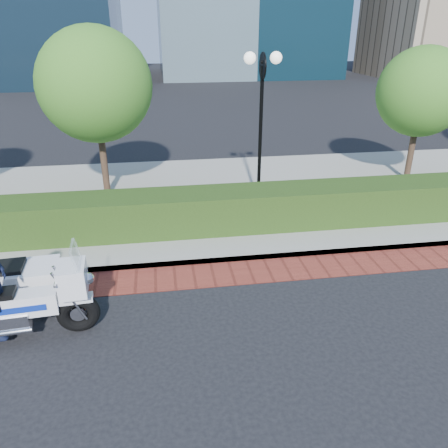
{
  "coord_description": "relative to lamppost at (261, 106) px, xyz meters",
  "views": [
    {
      "loc": [
        -1.84,
        -6.66,
        4.98
      ],
      "look_at": [
        -0.53,
        1.96,
        1.0
      ],
      "focal_mm": 35.0,
      "sensor_mm": 36.0,
      "label": 1
    }
  ],
  "objects": [
    {
      "name": "ground",
      "position": [
        -1.0,
        -5.2,
        -2.96
      ],
      "size": [
        120.0,
        120.0,
        0.0
      ],
      "primitive_type": "plane",
      "color": "black",
      "rests_on": "ground"
    },
    {
      "name": "brick_strip",
      "position": [
        -1.0,
        -3.7,
        -2.95
      ],
      "size": [
        60.0,
        1.0,
        0.01
      ],
      "primitive_type": "cube",
      "color": "maroon",
      "rests_on": "ground"
    },
    {
      "name": "sidewalk",
      "position": [
        -1.0,
        0.8,
        -2.88
      ],
      "size": [
        60.0,
        8.0,
        0.15
      ],
      "primitive_type": "cube",
      "color": "gray",
      "rests_on": "ground"
    },
    {
      "name": "hedge_main",
      "position": [
        -1.0,
        -1.6,
        -2.31
      ],
      "size": [
        18.0,
        1.2,
        1.0
      ],
      "primitive_type": "cube",
      "color": "black",
      "rests_on": "sidewalk"
    },
    {
      "name": "lamppost",
      "position": [
        0.0,
        0.0,
        0.0
      ],
      "size": [
        1.02,
        0.7,
        4.21
      ],
      "color": "black",
      "rests_on": "sidewalk"
    },
    {
      "name": "tree_b",
      "position": [
        -4.5,
        1.3,
        0.48
      ],
      "size": [
        3.2,
        3.2,
        4.89
      ],
      "color": "#332319",
      "rests_on": "sidewalk"
    },
    {
      "name": "tree_c",
      "position": [
        5.5,
        1.3,
        0.09
      ],
      "size": [
        2.8,
        2.8,
        4.3
      ],
      "color": "#332319",
      "rests_on": "sidewalk"
    },
    {
      "name": "police_motorcycle",
      "position": [
        -5.58,
        -4.91,
        -2.18
      ],
      "size": [
        2.81,
        1.99,
        2.27
      ],
      "rotation": [
        0.0,
        0.0,
        0.08
      ],
      "color": "black",
      "rests_on": "ground"
    }
  ]
}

